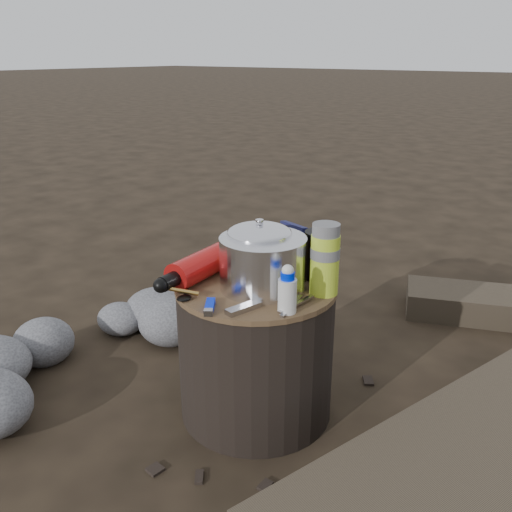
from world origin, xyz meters
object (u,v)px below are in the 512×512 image
Objects in this scene: camping_pot at (259,253)px; travel_mug at (321,255)px; stump at (256,349)px; fuel_bottle at (204,264)px; thermos at (325,260)px.

camping_pot is 1.27× the size of travel_mug.
stump is 1.34× the size of fuel_bottle.
fuel_bottle is 1.75× the size of thermos.
stump is at bearing -84.71° from camping_pot.
fuel_bottle is at bearing -162.98° from stump.
travel_mug is (0.12, 0.13, -0.02)m from camping_pot.
stump is at bearing 12.66° from fuel_bottle.
stump is at bearing -128.32° from travel_mug.
travel_mug is (-0.06, 0.08, -0.03)m from thermos.
travel_mug is at bearing 47.67° from camping_pot.
fuel_bottle is at bearing -161.74° from thermos.
travel_mug is at bearing 125.49° from thermos.
fuel_bottle is at bearing -143.98° from travel_mug.
camping_pot is at bearing 95.29° from stump.
thermos reaches higher than travel_mug.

